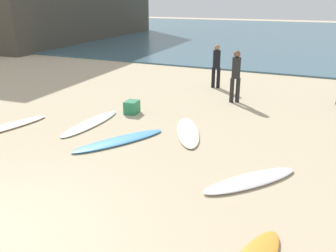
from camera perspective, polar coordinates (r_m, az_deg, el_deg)
ocean_water at (r=37.21m, az=18.90°, el=13.64°), size 120.00×40.00×0.08m
surfboard_0 at (r=7.06m, az=13.05°, el=-8.43°), size 1.71×2.01×0.08m
surfboard_1 at (r=10.18m, az=-12.22°, el=0.48°), size 0.57×2.47×0.07m
surfboard_2 at (r=10.55m, az=-24.69°, el=-0.22°), size 1.04×2.62×0.08m
surfboard_3 at (r=8.80m, az=-7.74°, el=-2.30°), size 1.63×2.43×0.08m
surfboard_4 at (r=9.30m, az=3.18°, el=-0.92°), size 1.49×2.27×0.08m
beachgoer_near at (r=14.04m, az=7.72°, el=9.74°), size 0.34×0.30×1.66m
beachgoer_far at (r=12.09m, az=10.75°, el=8.16°), size 0.38×0.38×1.73m
beach_cooler at (r=10.92m, az=-5.78°, el=3.01°), size 0.41×0.49×0.39m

